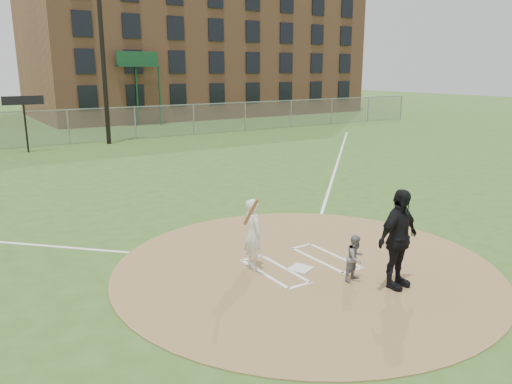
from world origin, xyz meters
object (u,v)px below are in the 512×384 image
home_plate (301,269)px  catcher (356,258)px  batter_at_plate (253,234)px  umpire (398,239)px

home_plate → catcher: catcher is taller
home_plate → catcher: 1.30m
catcher → batter_at_plate: 2.22m
umpire → batter_at_plate: (-1.88, 2.35, -0.21)m
home_plate → catcher: bearing=-60.9°
umpire → batter_at_plate: size_ratio=1.13×
home_plate → umpire: bearing=-58.9°
home_plate → batter_at_plate: batter_at_plate is taller
batter_at_plate → home_plate: bearing=-36.6°
catcher → umpire: bearing=-67.0°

